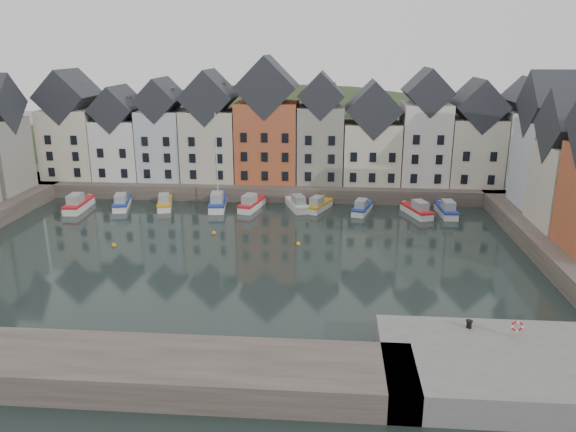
# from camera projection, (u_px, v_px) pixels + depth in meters

# --- Properties ---
(ground) EXTENTS (260.00, 260.00, 0.00)m
(ground) POSITION_uv_depth(u_px,v_px,m) (236.00, 260.00, 57.16)
(ground) COLOR black
(ground) RESTS_ON ground
(far_quay) EXTENTS (90.00, 16.00, 2.00)m
(far_quay) POSITION_uv_depth(u_px,v_px,m) (269.00, 182.00, 85.48)
(far_quay) COLOR #453B35
(far_quay) RESTS_ON ground
(near_quay) EXTENTS (18.00, 10.00, 2.00)m
(near_quay) POSITION_uv_depth(u_px,v_px,m) (522.00, 369.00, 36.12)
(near_quay) COLOR #60605E
(near_quay) RESTS_ON ground
(near_wall) EXTENTS (50.00, 6.00, 2.00)m
(near_wall) POSITION_uv_depth(u_px,v_px,m) (28.00, 365.00, 36.66)
(near_wall) COLOR #453B35
(near_wall) RESTS_ON ground
(hillside) EXTENTS (153.60, 70.40, 64.00)m
(hillside) POSITION_uv_depth(u_px,v_px,m) (284.00, 242.00, 115.79)
(hillside) COLOR #28351A
(hillside) RESTS_ON ground
(far_terrace) EXTENTS (72.37, 8.16, 17.78)m
(far_terrace) POSITION_uv_depth(u_px,v_px,m) (289.00, 133.00, 81.04)
(far_terrace) COLOR beige
(far_terrace) RESTS_ON far_quay
(mooring_buoys) EXTENTS (20.50, 5.50, 0.50)m
(mooring_buoys) POSITION_uv_depth(u_px,v_px,m) (209.00, 241.00, 62.51)
(mooring_buoys) COLOR #C78D17
(mooring_buoys) RESTS_ON ground
(boat_a) EXTENTS (2.43, 6.75, 2.55)m
(boat_a) POSITION_uv_depth(u_px,v_px,m) (78.00, 204.00, 74.58)
(boat_a) COLOR silver
(boat_a) RESTS_ON ground
(boat_b) EXTENTS (3.16, 6.24, 2.30)m
(boat_b) POSITION_uv_depth(u_px,v_px,m) (122.00, 203.00, 75.47)
(boat_b) COLOR silver
(boat_b) RESTS_ON ground
(boat_c) EXTENTS (3.18, 6.08, 2.23)m
(boat_c) POSITION_uv_depth(u_px,v_px,m) (165.00, 203.00, 75.48)
(boat_c) COLOR silver
(boat_c) RESTS_ON ground
(boat_d) EXTENTS (2.85, 6.91, 12.82)m
(boat_d) POSITION_uv_depth(u_px,v_px,m) (218.00, 202.00, 75.23)
(boat_d) COLOR silver
(boat_d) RESTS_ON ground
(boat_e) EXTENTS (3.21, 6.39, 2.35)m
(boat_e) POSITION_uv_depth(u_px,v_px,m) (251.00, 204.00, 74.95)
(boat_e) COLOR silver
(boat_e) RESTS_ON ground
(boat_f) EXTENTS (3.69, 6.21, 2.28)m
(boat_f) POSITION_uv_depth(u_px,v_px,m) (297.00, 204.00, 74.85)
(boat_f) COLOR silver
(boat_f) RESTS_ON ground
(boat_g) EXTENTS (3.72, 5.88, 2.16)m
(boat_g) POSITION_uv_depth(u_px,v_px,m) (319.00, 205.00, 74.56)
(boat_g) COLOR silver
(boat_g) RESTS_ON ground
(boat_h) EXTENTS (3.20, 5.76, 2.11)m
(boat_h) POSITION_uv_depth(u_px,v_px,m) (362.00, 208.00, 73.29)
(boat_h) COLOR silver
(boat_h) RESTS_ON ground
(boat_i) EXTENTS (3.77, 6.26, 2.30)m
(boat_i) POSITION_uv_depth(u_px,v_px,m) (417.00, 210.00, 72.12)
(boat_i) COLOR silver
(boat_i) RESTS_ON ground
(boat_j) EXTENTS (2.19, 6.08, 2.30)m
(boat_j) POSITION_uv_depth(u_px,v_px,m) (446.00, 210.00, 72.24)
(boat_j) COLOR silver
(boat_j) RESTS_ON ground
(mooring_bollard) EXTENTS (0.48, 0.48, 0.56)m
(mooring_bollard) POSITION_uv_depth(u_px,v_px,m) (469.00, 324.00, 39.28)
(mooring_bollard) COLOR black
(mooring_bollard) RESTS_ON near_quay
(life_ring_post) EXTENTS (0.80, 0.17, 1.30)m
(life_ring_post) POSITION_uv_depth(u_px,v_px,m) (517.00, 327.00, 37.72)
(life_ring_post) COLOR gray
(life_ring_post) RESTS_ON near_quay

